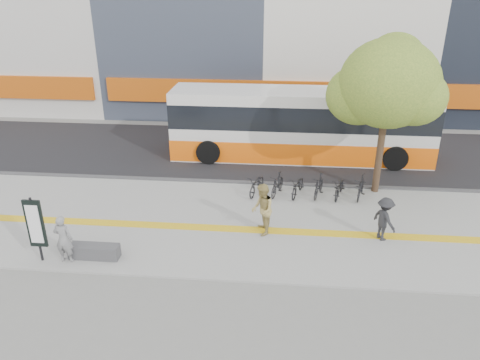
# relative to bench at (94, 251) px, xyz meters

# --- Properties ---
(ground) EXTENTS (120.00, 120.00, 0.00)m
(ground) POSITION_rel_bench_xyz_m (2.60, 1.20, -0.30)
(ground) COLOR slate
(ground) RESTS_ON ground
(sidewalk) EXTENTS (40.00, 7.00, 0.08)m
(sidewalk) POSITION_rel_bench_xyz_m (2.60, 2.70, -0.27)
(sidewalk) COLOR slate
(sidewalk) RESTS_ON ground
(tactile_strip) EXTENTS (40.00, 0.45, 0.01)m
(tactile_strip) POSITION_rel_bench_xyz_m (2.60, 2.20, -0.22)
(tactile_strip) COLOR gold
(tactile_strip) RESTS_ON sidewalk
(street) EXTENTS (40.00, 8.00, 0.06)m
(street) POSITION_rel_bench_xyz_m (2.60, 10.20, -0.28)
(street) COLOR black
(street) RESTS_ON ground
(curb) EXTENTS (40.00, 0.25, 0.14)m
(curb) POSITION_rel_bench_xyz_m (2.60, 6.20, -0.23)
(curb) COLOR #333436
(curb) RESTS_ON ground
(bench) EXTENTS (1.60, 0.45, 0.45)m
(bench) POSITION_rel_bench_xyz_m (0.00, 0.00, 0.00)
(bench) COLOR #333436
(bench) RESTS_ON sidewalk
(signboard) EXTENTS (0.55, 0.10, 2.20)m
(signboard) POSITION_rel_bench_xyz_m (-1.60, -0.31, 1.06)
(signboard) COLOR black
(signboard) RESTS_ON sidewalk
(street_tree) EXTENTS (4.40, 3.80, 6.31)m
(street_tree) POSITION_rel_bench_xyz_m (9.78, 6.02, 4.21)
(street_tree) COLOR #312116
(street_tree) RESTS_ON sidewalk
(bus) EXTENTS (12.50, 2.96, 3.33)m
(bus) POSITION_rel_bench_xyz_m (6.73, 9.70, 1.32)
(bus) COLOR silver
(bus) RESTS_ON street
(bicycle_row) EXTENTS (5.11, 1.66, 0.92)m
(bicycle_row) POSITION_rel_bench_xyz_m (6.95, 5.20, 0.21)
(bicycle_row) COLOR black
(bicycle_row) RESTS_ON sidewalk
(seated_woman) EXTENTS (0.59, 0.39, 1.59)m
(seated_woman) POSITION_rel_bench_xyz_m (-0.80, -0.27, 0.57)
(seated_woman) COLOR black
(seated_woman) RESTS_ON sidewalk
(pedestrian_tan) EXTENTS (0.84, 1.00, 1.85)m
(pedestrian_tan) POSITION_rel_bench_xyz_m (5.24, 2.02, 0.70)
(pedestrian_tan) COLOR #9E8C4F
(pedestrian_tan) RESTS_ON sidewalk
(pedestrian_dark) EXTENTS (0.99, 1.15, 1.54)m
(pedestrian_dark) POSITION_rel_bench_xyz_m (9.36, 2.01, 0.55)
(pedestrian_dark) COLOR #232326
(pedestrian_dark) RESTS_ON sidewalk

